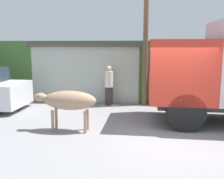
{
  "coord_description": "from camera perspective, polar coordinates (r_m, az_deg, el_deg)",
  "views": [
    {
      "loc": [
        -0.73,
        -7.43,
        2.59
      ],
      "look_at": [
        -1.78,
        0.69,
        1.17
      ],
      "focal_mm": 42.0,
      "sensor_mm": 36.0,
      "label": 1
    }
  ],
  "objects": [
    {
      "name": "brown_cow",
      "position": [
        7.91,
        -9.48,
        -2.46
      ],
      "size": [
        1.93,
        0.58,
        1.23
      ],
      "rotation": [
        0.0,
        0.0,
        0.08
      ],
      "color": "#9E7F60",
      "rests_on": "ground_plane"
    },
    {
      "name": "hillside_embankment",
      "position": [
        14.7,
        10.25,
        4.94
      ],
      "size": [
        32.0,
        6.53,
        2.74
      ],
      "color": "#426B33",
      "rests_on": "ground_plane"
    },
    {
      "name": "pedestrian_on_hill",
      "position": [
        11.18,
        -0.67,
        1.26
      ],
      "size": [
        0.46,
        0.46,
        1.68
      ],
      "rotation": [
        0.0,
        0.0,
        3.5
      ],
      "color": "#38332D",
      "rests_on": "ground_plane"
    },
    {
      "name": "ground_plane",
      "position": [
        7.9,
        12.43,
        -9.52
      ],
      "size": [
        60.0,
        60.0,
        0.0
      ],
      "primitive_type": "plane",
      "color": "gray"
    },
    {
      "name": "utility_pole",
      "position": [
        11.16,
        7.4,
        13.62
      ],
      "size": [
        0.9,
        0.21,
        6.43
      ],
      "color": "brown",
      "rests_on": "ground_plane"
    },
    {
      "name": "building_backdrop",
      "position": [
        12.89,
        -4.86,
        4.21
      ],
      "size": [
        5.17,
        2.7,
        2.63
      ],
      "color": "#B2BCAD",
      "rests_on": "ground_plane"
    }
  ]
}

